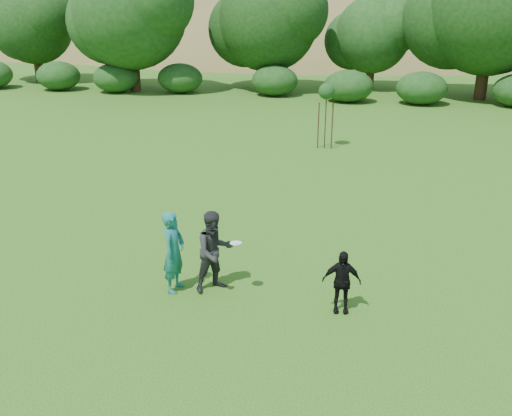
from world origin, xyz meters
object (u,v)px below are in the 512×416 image
(player_grey, at_px, (215,251))
(sapling, at_px, (327,93))
(player_black, at_px, (341,282))
(player_teal, at_px, (174,252))

(player_grey, relative_size, sapling, 0.67)
(player_black, distance_m, sapling, 13.94)
(player_grey, bearing_deg, player_black, -48.68)
(player_teal, height_order, sapling, sapling)
(player_grey, bearing_deg, player_teal, 152.13)
(sapling, bearing_deg, player_teal, -100.25)
(player_black, relative_size, sapling, 0.50)
(player_grey, relative_size, player_black, 1.36)
(player_grey, height_order, sapling, sapling)
(player_teal, relative_size, sapling, 0.67)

